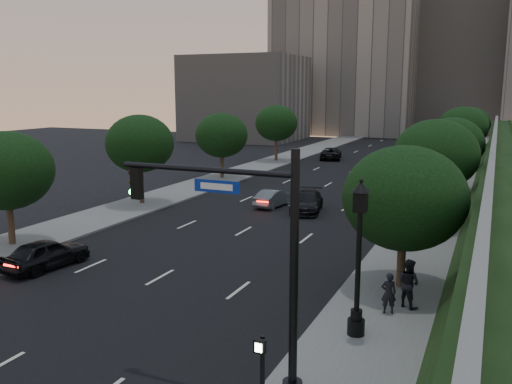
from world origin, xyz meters
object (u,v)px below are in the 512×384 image
at_px(pedestrian_a, 389,293).
at_px(sedan_mid_left, 274,198).
at_px(sedan_near_right, 307,202).
at_px(sedan_near_left, 46,253).
at_px(street_lamp, 358,266).
at_px(pedestrian_c, 403,234).
at_px(traffic_signal_mast, 257,267).
at_px(sedan_far_right, 396,168).
at_px(sedan_far_left, 331,153).
at_px(pedestrian_b, 408,283).

bearing_deg(pedestrian_a, sedan_mid_left, -76.21).
bearing_deg(sedan_mid_left, sedan_near_right, 174.25).
bearing_deg(sedan_near_left, sedan_near_right, -106.62).
distance_m(sedan_near_left, pedestrian_a, 16.14).
distance_m(street_lamp, pedestrian_c, 11.00).
height_order(sedan_near_left, sedan_mid_left, sedan_near_left).
bearing_deg(traffic_signal_mast, pedestrian_a, 69.32).
bearing_deg(street_lamp, sedan_near_right, 113.52).
xyz_separation_m(street_lamp, sedan_near_right, (-7.92, 18.19, -1.93)).
height_order(sedan_near_right, pedestrian_c, pedestrian_c).
bearing_deg(street_lamp, sedan_far_right, 97.64).
distance_m(street_lamp, sedan_mid_left, 21.77).
xyz_separation_m(sedan_mid_left, pedestrian_a, (11.39, -16.55, 0.30)).
bearing_deg(sedan_mid_left, sedan_far_left, -74.77).
height_order(sedan_mid_left, sedan_far_right, sedan_far_right).
distance_m(sedan_mid_left, sedan_near_right, 2.87).
relative_size(traffic_signal_mast, sedan_near_left, 1.62).
height_order(sedan_far_left, sedan_far_right, sedan_far_left).
bearing_deg(sedan_far_right, pedestrian_c, -83.92).
bearing_deg(sedan_near_right, pedestrian_a, -72.89).
bearing_deg(sedan_near_right, sedan_far_right, 70.45).
height_order(street_lamp, sedan_far_left, street_lamp).
bearing_deg(sedan_near_right, traffic_signal_mast, -86.18).
distance_m(sedan_mid_left, sedan_far_right, 19.78).
relative_size(traffic_signal_mast, sedan_near_right, 1.44).
relative_size(sedan_near_left, pedestrian_b, 2.25).
height_order(sedan_near_left, sedan_far_right, sedan_near_left).
height_order(street_lamp, pedestrian_c, street_lamp).
xyz_separation_m(sedan_far_left, sedan_far_right, (9.52, -9.42, -0.04)).
xyz_separation_m(sedan_mid_left, sedan_far_right, (5.65, 18.95, 0.05)).
bearing_deg(street_lamp, pedestrian_b, 68.79).
bearing_deg(pedestrian_a, pedestrian_c, -105.13).
relative_size(sedan_near_left, pedestrian_c, 2.48).
distance_m(traffic_signal_mast, sedan_mid_left, 25.02).
bearing_deg(sedan_far_left, sedan_near_left, 76.27).
bearing_deg(sedan_far_left, sedan_far_right, 122.63).
relative_size(pedestrian_a, pedestrian_b, 0.83).
bearing_deg(sedan_near_left, traffic_signal_mast, 164.68).
height_order(sedan_mid_left, pedestrian_c, pedestrian_c).
bearing_deg(sedan_near_right, pedestrian_b, -69.76).
xyz_separation_m(sedan_near_left, sedan_far_left, (0.85, 45.85, -0.01)).
distance_m(sedan_near_left, pedestrian_c, 17.99).
bearing_deg(pedestrian_a, traffic_signal_mast, 48.57).
height_order(traffic_signal_mast, sedan_near_right, traffic_signal_mast).
bearing_deg(sedan_mid_left, street_lamp, 127.08).
distance_m(street_lamp, sedan_near_left, 15.61).
bearing_deg(street_lamp, pedestrian_c, 90.90).
xyz_separation_m(sedan_mid_left, pedestrian_c, (10.54, -7.97, 0.38)).
xyz_separation_m(traffic_signal_mast, sedan_far_left, (-12.75, 51.56, -2.94)).
bearing_deg(pedestrian_a, sedan_near_left, -17.45).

